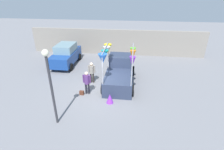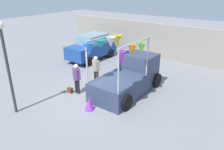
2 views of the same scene
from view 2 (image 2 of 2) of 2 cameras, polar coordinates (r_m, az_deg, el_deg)
The scene contains 9 objects.
ground_plane at distance 11.23m, azimuth -3.63°, elevation -5.36°, with size 60.00×60.00×0.00m, color slate.
vendor_truck at distance 11.40m, azimuth 4.41°, elevation 0.00°, with size 2.39×4.15×2.99m.
parked_car at distance 16.49m, azimuth -5.26°, elevation 7.31°, with size 1.88×4.00×1.88m.
person_customer at distance 11.20m, azimuth -9.24°, elevation -0.26°, with size 0.53×0.34×1.60m.
person_vendor at distance 12.26m, azimuth -4.21°, elevation 2.02°, with size 0.53×0.34×1.60m.
handbag at distance 11.65m, azimuth -10.90°, elevation -3.90°, with size 0.28×0.16×0.28m, color #592D1E.
street_lamp at distance 9.75m, azimuth -26.04°, elevation 4.45°, with size 0.32×0.32×3.98m.
brick_boundary_wall at distance 17.02m, azimuth 13.45°, elevation 8.50°, with size 18.00×0.36×2.60m, color gray.
folded_kite_bundle_violet at distance 9.92m, azimuth -5.95°, elevation -7.52°, with size 0.44×0.44×0.60m, color purple.
Camera 2 is at (6.50, -7.51, 5.24)m, focal length 35.00 mm.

